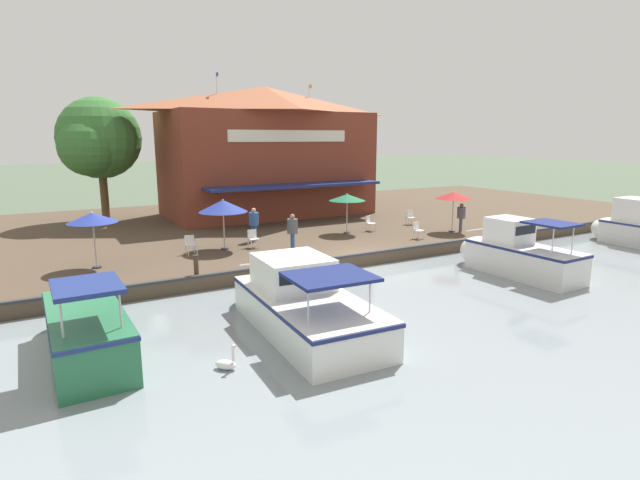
{
  "coord_description": "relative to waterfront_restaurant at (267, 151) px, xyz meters",
  "views": [
    {
      "loc": [
        17.81,
        -12.35,
        5.76
      ],
      "look_at": [
        -1.0,
        -1.62,
        1.3
      ],
      "focal_mm": 28.0,
      "sensor_mm": 36.0,
      "label": 1
    }
  ],
  "objects": [
    {
      "name": "ground_plane",
      "position": [
        13.6,
        -1.42,
        -4.88
      ],
      "size": [
        220.0,
        220.0,
        0.0
      ],
      "primitive_type": "plane",
      "color": "#4C5B47"
    },
    {
      "name": "quay_deck",
      "position": [
        2.6,
        -1.42,
        -4.58
      ],
      "size": [
        22.0,
        56.0,
        0.6
      ],
      "primitive_type": "cube",
      "color": "#4C3D2D",
      "rests_on": "ground"
    },
    {
      "name": "quay_edge_fender",
      "position": [
        13.5,
        -1.42,
        -4.23
      ],
      "size": [
        0.2,
        50.4,
        0.1
      ],
      "primitive_type": "cube",
      "color": "#2D2D33",
      "rests_on": "quay_deck"
    },
    {
      "name": "waterfront_restaurant",
      "position": [
        0.0,
        0.0,
        0.0
      ],
      "size": [
        9.0,
        13.83,
        9.14
      ],
      "color": "brown",
      "rests_on": "quay_deck"
    },
    {
      "name": "patio_umbrella_near_quay_edge",
      "position": [
        9.33,
        -6.33,
        -2.22
      ],
      "size": [
        2.25,
        2.25,
        2.38
      ],
      "color": "#B7B7B7",
      "rests_on": "quay_deck"
    },
    {
      "name": "patio_umbrella_back_row",
      "position": [
        10.03,
        -11.95,
        -2.23
      ],
      "size": [
        1.93,
        1.93,
        2.29
      ],
      "color": "#B7B7B7",
      "rests_on": "quay_deck"
    },
    {
      "name": "patio_umbrella_by_entrance",
      "position": [
        8.73,
        0.87,
        -2.31
      ],
      "size": [
        1.97,
        1.97,
        2.19
      ],
      "color": "#B7B7B7",
      "rests_on": "quay_deck"
    },
    {
      "name": "patio_umbrella_mid_patio_right",
      "position": [
        11.27,
        6.21,
        -2.26
      ],
      "size": [
        2.02,
        2.02,
        2.26
      ],
      "color": "#B7B7B7",
      "rests_on": "quay_deck"
    },
    {
      "name": "cafe_chair_beside_entrance",
      "position": [
        11.84,
        3.25,
        -3.8
      ],
      "size": [
        0.53,
        0.53,
        0.85
      ],
      "color": "white",
      "rests_on": "quay_deck"
    },
    {
      "name": "cafe_chair_mid_patio",
      "position": [
        9.53,
        -7.99,
        -3.8
      ],
      "size": [
        0.46,
        0.46,
        0.85
      ],
      "color": "white",
      "rests_on": "quay_deck"
    },
    {
      "name": "cafe_chair_back_row_seat",
      "position": [
        8.28,
        5.68,
        -3.8
      ],
      "size": [
        0.53,
        0.53,
        0.85
      ],
      "color": "white",
      "rests_on": "quay_deck"
    },
    {
      "name": "cafe_chair_facing_river",
      "position": [
        8.83,
        2.35,
        -3.8
      ],
      "size": [
        0.59,
        0.59,
        0.85
      ],
      "color": "white",
      "rests_on": "quay_deck"
    },
    {
      "name": "cafe_chair_far_corner_seat",
      "position": [
        9.61,
        -5.01,
        -3.8
      ],
      "size": [
        0.45,
        0.45,
        0.85
      ],
      "color": "white",
      "rests_on": "quay_deck"
    },
    {
      "name": "person_mid_patio",
      "position": [
        8.29,
        -4.41,
        -3.21
      ],
      "size": [
        0.48,
        0.48,
        1.7
      ],
      "color": "#2D5193",
      "rests_on": "quay_deck"
    },
    {
      "name": "person_near_entrance",
      "position": [
        11.55,
        6.58,
        -3.29
      ],
      "size": [
        0.45,
        0.45,
        1.59
      ],
      "color": "#4C4C56",
      "rests_on": "quay_deck"
    },
    {
      "name": "person_at_quay_edge",
      "position": [
        11.26,
        -3.73,
        -3.18
      ],
      "size": [
        0.49,
        0.49,
        1.74
      ],
      "color": "#2D5193",
      "rests_on": "quay_deck"
    },
    {
      "name": "motorboat_far_downstream",
      "position": [
        17.29,
        -12.99,
        -4.08
      ],
      "size": [
        5.66,
        1.89,
        2.32
      ],
      "color": "#287047",
      "rests_on": "river_water"
    },
    {
      "name": "motorboat_fourth_along",
      "position": [
        17.59,
        3.53,
        -3.94
      ],
      "size": [
        5.6,
        1.99,
        2.44
      ],
      "color": "silver",
      "rests_on": "river_water"
    },
    {
      "name": "motorboat_nearest_quay",
      "position": [
        18.37,
        -7.13,
        -4.03
      ],
      "size": [
        7.24,
        2.95,
        2.12
      ],
      "color": "white",
      "rests_on": "river_water"
    },
    {
      "name": "mooring_post",
      "position": [
        13.25,
        -8.8,
        -3.85
      ],
      "size": [
        0.22,
        0.22,
        0.82
      ],
      "color": "#473323",
      "rests_on": "quay_deck"
    },
    {
      "name": "swan",
      "position": [
        20.22,
        -10.08,
        -4.65
      ],
      "size": [
        0.6,
        0.59,
        0.69
      ],
      "color": "white",
      "rests_on": "river_water"
    },
    {
      "name": "tree_downstream_bank",
      "position": [
        -1.98,
        -10.28,
        0.71
      ],
      "size": [
        5.17,
        4.93,
        7.59
      ],
      "color": "brown",
      "rests_on": "quay_deck"
    },
    {
      "name": "tree_behind_restaurant",
      "position": [
        -2.29,
        0.43,
        1.43
      ],
      "size": [
        5.24,
        4.99,
        8.34
      ],
      "color": "brown",
      "rests_on": "quay_deck"
    }
  ]
}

